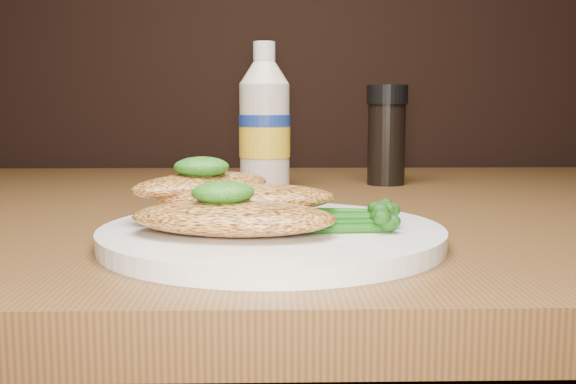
{
  "coord_description": "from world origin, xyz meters",
  "views": [
    {
      "loc": [
        -0.04,
        0.31,
        0.86
      ],
      "look_at": [
        -0.03,
        0.83,
        0.79
      ],
      "focal_mm": 41.84,
      "sensor_mm": 36.0,
      "label": 1
    }
  ],
  "objects": [
    {
      "name": "chicken_back",
      "position": [
        -0.1,
        0.86,
        0.79
      ],
      "size": [
        0.14,
        0.14,
        0.02
      ],
      "primitive_type": "ellipsoid",
      "rotation": [
        0.0,
        0.0,
        0.75
      ],
      "color": "gold",
      "rests_on": "plate"
    },
    {
      "name": "chicken_mid",
      "position": [
        -0.07,
        0.84,
        0.78
      ],
      "size": [
        0.15,
        0.08,
        0.02
      ],
      "primitive_type": "ellipsoid",
      "rotation": [
        0.0,
        0.0,
        0.04
      ],
      "color": "gold",
      "rests_on": "plate"
    },
    {
      "name": "plate",
      "position": [
        -0.05,
        0.82,
        0.76
      ],
      "size": [
        0.27,
        0.27,
        0.01
      ],
      "primitive_type": "cylinder",
      "color": "white",
      "rests_on": "dining_table"
    },
    {
      "name": "mayo_bottle",
      "position": [
        -0.06,
        1.17,
        0.84
      ],
      "size": [
        0.07,
        0.07,
        0.19
      ],
      "primitive_type": null,
      "rotation": [
        0.0,
        0.0,
        -0.01
      ],
      "color": "beige",
      "rests_on": "dining_table"
    },
    {
      "name": "pepper_grinder",
      "position": [
        0.11,
        1.21,
        0.82
      ],
      "size": [
        0.06,
        0.06,
        0.13
      ],
      "primitive_type": null,
      "rotation": [
        0.0,
        0.0,
        0.03
      ],
      "color": "black",
      "rests_on": "dining_table"
    },
    {
      "name": "chicken_front",
      "position": [
        -0.07,
        0.79,
        0.78
      ],
      "size": [
        0.16,
        0.1,
        0.02
      ],
      "primitive_type": "ellipsoid",
      "rotation": [
        0.0,
        0.0,
        -0.17
      ],
      "color": "gold",
      "rests_on": "plate"
    },
    {
      "name": "broccolini_bundle",
      "position": [
        -0.0,
        0.81,
        0.77
      ],
      "size": [
        0.14,
        0.11,
        0.02
      ],
      "primitive_type": null,
      "rotation": [
        0.0,
        0.0,
        -0.15
      ],
      "color": "#185312",
      "rests_on": "plate"
    },
    {
      "name": "pesto_front",
      "position": [
        -0.08,
        0.79,
        0.79
      ],
      "size": [
        0.05,
        0.05,
        0.02
      ],
      "primitive_type": "ellipsoid",
      "rotation": [
        0.0,
        0.0,
        0.15
      ],
      "color": "#073309",
      "rests_on": "chicken_front"
    },
    {
      "name": "pesto_back",
      "position": [
        -0.1,
        0.86,
        0.81
      ],
      "size": [
        0.05,
        0.05,
        0.02
      ],
      "primitive_type": "ellipsoid",
      "rotation": [
        0.0,
        0.0,
        0.09
      ],
      "color": "#073309",
      "rests_on": "chicken_back"
    }
  ]
}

